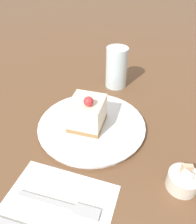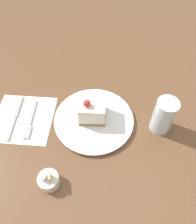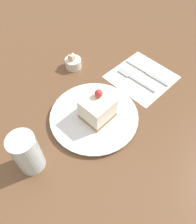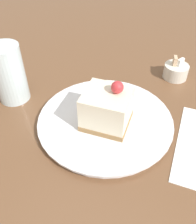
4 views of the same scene
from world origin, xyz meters
name	(u,v)px [view 4 (image 4 of 4)]	position (x,y,z in m)	size (l,w,h in m)	color
ground_plane	(98,136)	(0.00, 0.00, 0.00)	(4.00, 4.00, 0.00)	brown
plate	(106,121)	(0.00, 0.04, 0.01)	(0.28, 0.28, 0.01)	white
cake_slice	(107,108)	(0.01, 0.03, 0.05)	(0.10, 0.09, 0.10)	#9E7547
sugar_bowl	(176,71)	(0.09, 0.27, 0.02)	(0.06, 0.06, 0.06)	silver
drinking_glass	(9,74)	(-0.23, 0.03, 0.07)	(0.07, 0.07, 0.13)	silver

